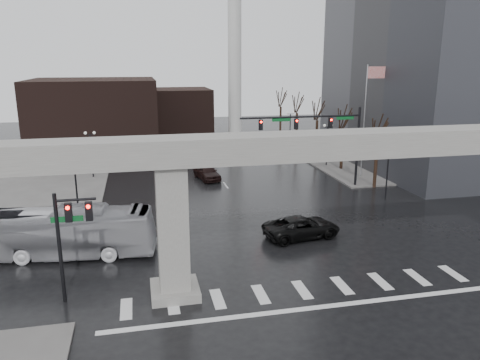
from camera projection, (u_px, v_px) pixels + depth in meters
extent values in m
plane|color=black|center=(296.00, 282.00, 27.13)|extent=(160.00, 160.00, 0.00)
cube|color=slate|center=(387.00, 149.00, 66.57)|extent=(28.00, 36.00, 0.15)
cube|color=#9A9891|center=(301.00, 146.00, 25.12)|extent=(48.00, 2.20, 1.40)
cube|color=#9A9891|center=(173.00, 232.00, 24.75)|extent=(1.60, 1.60, 7.30)
cube|color=#9A9891|center=(175.00, 290.00, 25.61)|extent=(2.60, 2.60, 0.50)
cube|color=black|center=(95.00, 117.00, 62.66)|extent=(16.00, 14.00, 10.00)
cube|color=black|center=(178.00, 114.00, 74.87)|extent=(10.00, 10.00, 8.00)
cylinder|color=silver|center=(235.00, 42.00, 68.11)|extent=(2.00, 2.00, 30.00)
cylinder|color=#9A9891|center=(235.00, 139.00, 71.72)|extent=(3.60, 3.60, 1.20)
cylinder|color=black|center=(357.00, 147.00, 46.57)|extent=(0.24, 0.24, 8.00)
cylinder|color=black|center=(301.00, 117.00, 44.52)|extent=(12.00, 0.18, 0.18)
cube|color=black|center=(331.00, 123.00, 45.30)|extent=(0.35, 0.30, 1.00)
cube|color=black|center=(296.00, 124.00, 44.57)|extent=(0.35, 0.30, 1.00)
cube|color=black|center=(261.00, 125.00, 43.84)|extent=(0.35, 0.30, 1.00)
sphere|color=#FF0C05|center=(331.00, 120.00, 45.06)|extent=(0.20, 0.20, 0.20)
cube|color=#0B5221|center=(345.00, 118.00, 45.50)|extent=(1.80, 0.05, 0.35)
cube|color=#0B5221|center=(281.00, 120.00, 44.15)|extent=(1.80, 0.05, 0.35)
cylinder|color=black|center=(60.00, 249.00, 24.18)|extent=(0.20, 0.20, 6.00)
cylinder|color=black|center=(76.00, 200.00, 23.74)|extent=(2.00, 0.14, 0.14)
cube|color=black|center=(68.00, 212.00, 23.82)|extent=(0.35, 0.30, 1.00)
cube|color=black|center=(89.00, 211.00, 24.02)|extent=(0.35, 0.30, 1.00)
cube|color=#0B5221|center=(67.00, 219.00, 23.88)|extent=(1.60, 0.05, 0.30)
cylinder|color=silver|center=(364.00, 123.00, 49.55)|extent=(0.12, 0.12, 12.00)
cube|color=red|center=(376.00, 72.00, 48.46)|extent=(2.00, 0.03, 1.20)
cylinder|color=black|center=(387.00, 174.00, 42.58)|extent=(0.14, 0.14, 4.80)
cube|color=black|center=(389.00, 148.00, 41.99)|extent=(0.90, 0.06, 0.06)
sphere|color=silver|center=(385.00, 146.00, 41.85)|extent=(0.32, 0.32, 0.32)
sphere|color=silver|center=(394.00, 146.00, 42.03)|extent=(0.32, 0.32, 0.32)
cylinder|color=black|center=(327.00, 147.00, 55.81)|extent=(0.14, 0.14, 4.80)
cube|color=black|center=(328.00, 127.00, 55.22)|extent=(0.90, 0.06, 0.06)
sphere|color=silver|center=(325.00, 125.00, 55.08)|extent=(0.32, 0.32, 0.32)
sphere|color=silver|center=(332.00, 125.00, 55.27)|extent=(0.32, 0.32, 0.32)
cylinder|color=black|center=(290.00, 130.00, 69.05)|extent=(0.14, 0.14, 4.80)
cube|color=black|center=(290.00, 114.00, 68.46)|extent=(0.90, 0.06, 0.06)
sphere|color=silver|center=(288.00, 113.00, 68.32)|extent=(0.32, 0.32, 0.32)
sphere|color=silver|center=(293.00, 113.00, 68.50)|extent=(0.32, 0.32, 0.32)
cylinder|color=black|center=(77.00, 191.00, 36.95)|extent=(0.14, 0.14, 4.80)
cube|color=black|center=(74.00, 162.00, 36.36)|extent=(0.90, 0.06, 0.06)
sphere|color=silver|center=(68.00, 160.00, 36.21)|extent=(0.32, 0.32, 0.32)
sphere|color=silver|center=(80.00, 160.00, 36.40)|extent=(0.32, 0.32, 0.32)
cylinder|color=black|center=(92.00, 156.00, 50.18)|extent=(0.14, 0.14, 4.80)
cube|color=black|center=(90.00, 135.00, 49.59)|extent=(0.90, 0.06, 0.06)
sphere|color=silver|center=(85.00, 133.00, 49.45)|extent=(0.32, 0.32, 0.32)
sphere|color=silver|center=(94.00, 133.00, 49.64)|extent=(0.32, 0.32, 0.32)
cylinder|color=black|center=(100.00, 136.00, 63.42)|extent=(0.14, 0.14, 4.80)
cube|color=black|center=(99.00, 119.00, 62.83)|extent=(0.90, 0.06, 0.06)
sphere|color=silver|center=(96.00, 117.00, 62.68)|extent=(0.32, 0.32, 0.32)
sphere|color=silver|center=(102.00, 117.00, 62.87)|extent=(0.32, 0.32, 0.32)
cylinder|color=black|center=(376.00, 165.00, 46.60)|extent=(0.34, 0.34, 4.55)
cylinder|color=black|center=(378.00, 128.00, 45.66)|extent=(0.12, 1.52, 2.98)
cylinder|color=black|center=(382.00, 130.00, 46.06)|extent=(0.83, 1.14, 2.51)
cylinder|color=black|center=(342.00, 150.00, 54.15)|extent=(0.34, 0.34, 4.66)
cylinder|color=black|center=(344.00, 117.00, 53.19)|extent=(0.12, 1.55, 3.05)
cylinder|color=black|center=(347.00, 119.00, 53.59)|extent=(0.85, 1.16, 2.57)
cylinder|color=black|center=(316.00, 138.00, 61.70)|extent=(0.34, 0.34, 4.76)
cylinder|color=black|center=(318.00, 109.00, 60.72)|extent=(0.12, 1.59, 3.11)
cylinder|color=black|center=(320.00, 110.00, 61.12)|extent=(0.86, 1.18, 2.62)
cylinder|color=black|center=(296.00, 129.00, 69.25)|extent=(0.34, 0.34, 4.87)
cylinder|color=black|center=(297.00, 102.00, 68.25)|extent=(0.12, 1.62, 3.18)
cylinder|color=black|center=(300.00, 104.00, 68.65)|extent=(0.88, 1.20, 2.68)
cylinder|color=black|center=(280.00, 122.00, 76.80)|extent=(0.34, 0.34, 4.97)
cylinder|color=black|center=(281.00, 97.00, 75.78)|extent=(0.12, 1.65, 3.25)
cylinder|color=black|center=(283.00, 99.00, 76.18)|extent=(0.89, 1.23, 2.74)
imported|color=black|center=(302.00, 227.00, 33.72)|extent=(5.94, 3.39, 1.56)
imported|color=silver|center=(63.00, 232.00, 30.29)|extent=(12.01, 4.34, 3.27)
imported|color=black|center=(207.00, 172.00, 50.07)|extent=(2.78, 5.02, 1.62)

